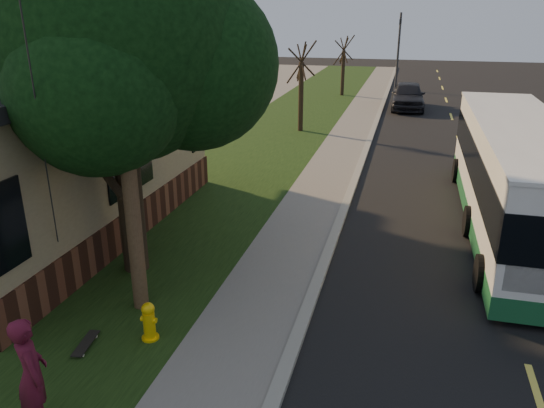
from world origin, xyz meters
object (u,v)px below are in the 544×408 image
(utility_pole, at_px, (119,78))
(dumpster, at_px, (82,189))
(leafy_tree, at_px, (120,40))
(bare_tree_near, at_px, (301,88))
(fire_hydrant, at_px, (149,321))
(bare_tree_far, at_px, (343,67))
(traffic_signal, at_px, (399,46))
(skateboarder, at_px, (32,374))
(transit_bus, at_px, (516,174))
(skateboard_main, at_px, (86,343))
(distant_car, at_px, (408,96))

(utility_pole, distance_m, dumpster, 7.72)
(leafy_tree, distance_m, bare_tree_near, 15.66)
(fire_hydrant, distance_m, bare_tree_far, 30.04)
(traffic_signal, bearing_deg, fire_hydrant, -95.21)
(utility_pole, relative_size, skateboarder, 5.09)
(bare_tree_far, bearing_deg, dumpster, -101.17)
(traffic_signal, bearing_deg, utility_pole, -96.58)
(bare_tree_near, xyz_separation_m, traffic_signal, (4.00, 16.00, 1.01))
(utility_pole, bearing_deg, dumpster, 132.62)
(bare_tree_near, relative_size, transit_bus, 0.40)
(dumpster, bearing_deg, bare_tree_far, 78.83)
(leafy_tree, xyz_separation_m, bare_tree_far, (1.17, 27.35, -3.16))
(bare_tree_far, height_order, skateboarder, bare_tree_far)
(utility_pole, height_order, skateboard_main, utility_pole)
(traffic_signal, relative_size, skateboard_main, 6.67)
(fire_hydrant, height_order, transit_bus, transit_bus)
(bare_tree_far, bearing_deg, distant_car, -42.05)
(distant_car, bearing_deg, utility_pole, -102.50)
(traffic_signal, bearing_deg, leafy_tree, -98.47)
(fire_hydrant, height_order, utility_pole, utility_pole)
(traffic_signal, bearing_deg, bare_tree_near, -104.04)
(transit_bus, distance_m, skateboarder, 12.53)
(fire_hydrant, xyz_separation_m, distant_car, (4.10, 25.94, 0.38))
(skateboarder, bearing_deg, utility_pole, -42.94)
(bare_tree_far, distance_m, skateboard_main, 30.58)
(leafy_tree, distance_m, skateboarder, 6.63)
(bare_tree_near, height_order, traffic_signal, traffic_signal)
(utility_pole, distance_m, bare_tree_near, 17.19)
(traffic_signal, relative_size, distant_car, 1.16)
(transit_bus, distance_m, skateboard_main, 11.53)
(bare_tree_far, xyz_separation_m, transit_bus, (7.58, -22.53, -0.43))
(traffic_signal, xyz_separation_m, dumpster, (-8.27, -28.16, -2.54))
(leafy_tree, height_order, bare_tree_near, leafy_tree)
(skateboarder, bearing_deg, leafy_tree, -34.07)
(leafy_tree, distance_m, transit_bus, 10.62)
(dumpster, bearing_deg, bare_tree_near, 70.65)
(traffic_signal, xyz_separation_m, skateboard_main, (-4.11, -34.51, -3.04))
(leafy_tree, bearing_deg, distant_car, 76.32)
(leafy_tree, xyz_separation_m, bare_tree_near, (0.67, 15.35, -3.02))
(transit_bus, relative_size, skateboard_main, 13.19)
(distant_car, bearing_deg, leafy_tree, -105.28)
(fire_hydrant, relative_size, skateboard_main, 0.90)
(bare_tree_far, height_order, traffic_signal, traffic_signal)
(leafy_tree, height_order, traffic_signal, leafy_tree)
(utility_pole, height_order, traffic_signal, utility_pole)
(leafy_tree, bearing_deg, bare_tree_near, 87.50)
(traffic_signal, bearing_deg, skateboarder, -95.73)
(bare_tree_near, relative_size, bare_tree_far, 1.07)
(transit_bus, xyz_separation_m, distant_car, (-3.08, 18.47, -0.76))
(dumpster, bearing_deg, transit_bus, 7.51)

